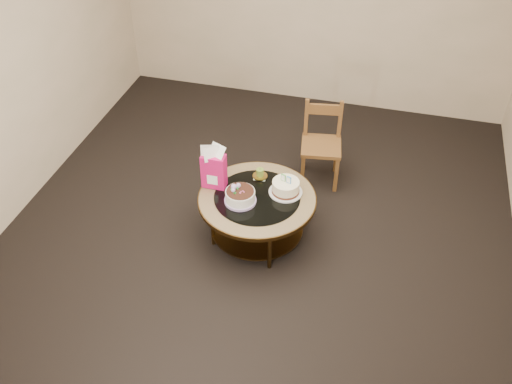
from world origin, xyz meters
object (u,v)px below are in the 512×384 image
(gift_bag, at_px, (214,167))
(dining_chair, at_px, (321,143))
(coffee_table, at_px, (257,204))
(cream_cake, at_px, (286,187))
(decorated_cake, at_px, (240,197))

(gift_bag, xyz_separation_m, dining_chair, (0.78, 0.93, -0.24))
(coffee_table, height_order, gift_bag, gift_bag)
(dining_chair, bearing_deg, cream_cake, -109.44)
(coffee_table, relative_size, cream_cake, 3.51)
(gift_bag, distance_m, dining_chair, 1.24)
(decorated_cake, height_order, cream_cake, cream_cake)
(decorated_cake, height_order, gift_bag, gift_bag)
(cream_cake, xyz_separation_m, gift_bag, (-0.62, -0.06, 0.15))
(cream_cake, bearing_deg, gift_bag, -154.04)
(coffee_table, bearing_deg, decorated_cake, -141.52)
(cream_cake, distance_m, gift_bag, 0.64)
(decorated_cake, relative_size, cream_cake, 0.94)
(coffee_table, relative_size, gift_bag, 2.49)
(coffee_table, xyz_separation_m, dining_chair, (0.39, 0.98, 0.04))
(gift_bag, bearing_deg, dining_chair, 49.15)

